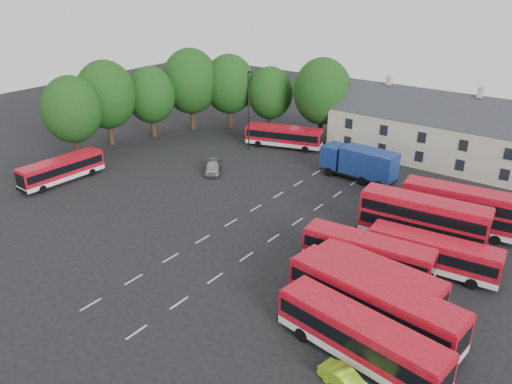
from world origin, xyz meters
TOP-DOWN VIEW (x-y plane):
  - ground at (0.00, 0.00)m, footprint 140.00×140.00m
  - lane_markings at (2.50, 2.00)m, footprint 5.15×33.80m
  - treeline at (-20.74, 19.36)m, footprint 29.92×32.59m
  - terrace_houses at (14.00, 30.00)m, footprint 35.70×7.13m
  - bus_row_a at (18.00, -7.35)m, footprint 11.33×3.95m
  - bus_row_b at (17.25, -3.88)m, footprint 12.49×4.11m
  - bus_row_c at (16.10, -0.47)m, footprint 10.02×3.07m
  - bus_row_d at (13.95, 2.23)m, footprint 10.54×3.45m
  - bus_row_e at (18.17, 5.37)m, footprint 10.38×3.40m
  - bus_dd_south at (15.93, 8.94)m, footprint 10.94×3.61m
  - bus_dd_north at (17.84, 13.43)m, footprint 10.60×3.74m
  - bus_west at (-21.72, -1.78)m, footprint 2.49×9.81m
  - bus_north at (-8.31, 23.29)m, footprint 10.47×5.33m
  - box_truck at (4.96, 19.08)m, footprint 8.82×3.10m
  - silver_car at (-9.98, 10.72)m, footprint 4.06×4.58m
  - lime_car at (18.52, -9.93)m, footprint 3.64×1.89m
  - lamppost at (-11.41, 19.57)m, footprint 0.72×0.47m

SIDE VIEW (x-z plane):
  - ground at x=0.00m, z-range 0.00..0.00m
  - lane_markings at x=2.50m, z-range 0.00..0.01m
  - lime_car at x=18.52m, z-range 0.00..1.14m
  - silver_car at x=-9.98m, z-range 0.00..1.50m
  - bus_west at x=-21.72m, z-range 0.28..3.04m
  - bus_row_c at x=16.10m, z-range 0.28..3.07m
  - bus_row_e at x=18.17m, z-range 0.29..3.17m
  - bus_north at x=-8.31m, z-range 0.29..3.19m
  - bus_row_d at x=13.95m, z-range 0.30..3.22m
  - bus_row_a at x=18.00m, z-range 0.32..3.45m
  - bus_row_b at x=17.25m, z-range 0.35..3.82m
  - box_truck at x=4.96m, z-range 0.24..4.05m
  - bus_dd_north at x=17.84m, z-range 0.30..4.55m
  - bus_dd_south at x=15.93m, z-range 0.31..4.71m
  - terrace_houses at x=14.00m, z-range -1.17..8.89m
  - lamppost at x=-11.41m, z-range 0.35..10.87m
  - treeline at x=-20.74m, z-range 0.68..12.69m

